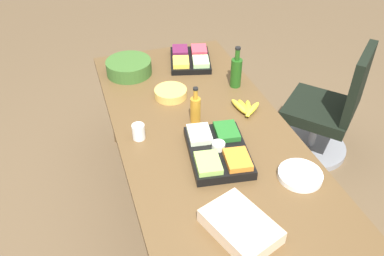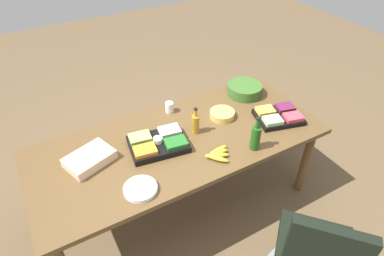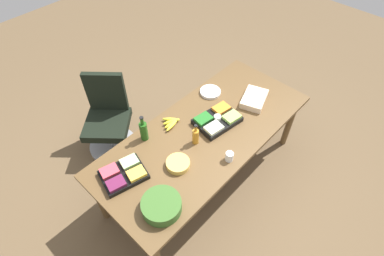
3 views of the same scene
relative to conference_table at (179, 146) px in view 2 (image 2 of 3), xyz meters
name	(u,v)px [view 2 (image 2 of 3)]	position (x,y,z in m)	size (l,w,h in m)	color
ground_plane	(181,202)	(0.00, 0.00, -0.68)	(10.00, 10.00, 0.00)	brown
conference_table	(179,146)	(0.00, 0.00, 0.00)	(2.25, 0.98, 0.75)	brown
wine_bottle	(256,137)	(0.44, -0.36, 0.18)	(0.08, 0.08, 0.28)	#1F5316
salad_bowl	(245,89)	(0.82, 0.28, 0.12)	(0.31, 0.31, 0.10)	#3A6428
sheet_cake	(90,159)	(-0.66, 0.09, 0.11)	(0.32, 0.22, 0.07)	beige
dressing_bottle	(196,123)	(0.15, 0.02, 0.16)	(0.06, 0.06, 0.23)	#BE8023
veggie_tray	(158,143)	(-0.17, 0.00, 0.11)	(0.46, 0.36, 0.09)	black
fruit_platter	(279,116)	(0.83, -0.17, 0.10)	(0.42, 0.36, 0.07)	black
chip_bowl	(222,114)	(0.45, 0.08, 0.10)	(0.21, 0.21, 0.05)	#E1B554
banana_bunch	(217,154)	(0.15, -0.31, 0.10)	(0.21, 0.17, 0.04)	yellow
paper_plate_stack	(140,189)	(-0.45, -0.33, 0.09)	(0.22, 0.22, 0.03)	white
paper_cup	(169,107)	(0.10, 0.36, 0.12)	(0.07, 0.07, 0.09)	white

